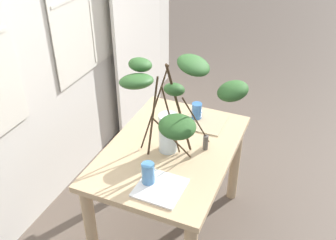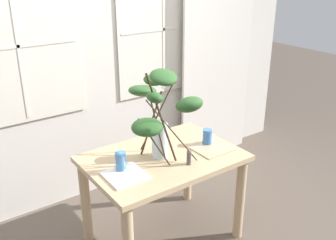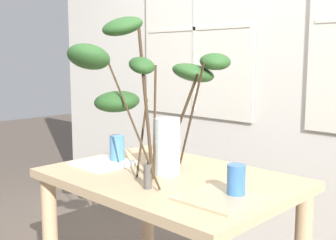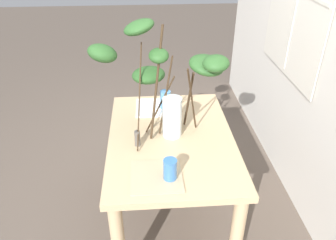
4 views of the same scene
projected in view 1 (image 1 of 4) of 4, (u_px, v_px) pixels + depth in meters
ground at (170, 227)px, 2.92m from camera, size 14.00×14.00×0.00m
back_wall_with_windows at (17, 4)px, 2.41m from camera, size 4.53×0.14×3.09m
curtain_sheer_side at (137, 8)px, 3.57m from camera, size 0.91×0.03×2.33m
dining_table at (170, 164)px, 2.59m from camera, size 1.12×0.78×0.74m
vase_with_branches at (172, 103)px, 2.23m from camera, size 0.53×0.81×0.73m
drinking_glass_blue_left at (148, 174)px, 2.20m from camera, size 0.07×0.07×0.14m
drinking_glass_blue_right at (197, 111)px, 2.77m from camera, size 0.07×0.07×0.12m
plate_square_left at (160, 188)px, 2.19m from camera, size 0.26×0.26×0.01m
plate_square_right at (205, 122)px, 2.76m from camera, size 0.28×0.28×0.01m
pillar_candle at (206, 142)px, 2.48m from camera, size 0.03×0.03×0.11m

